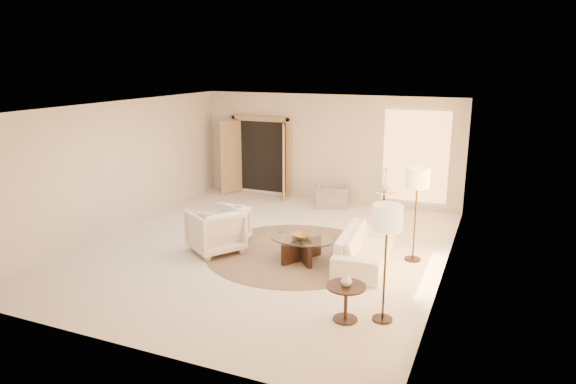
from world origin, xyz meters
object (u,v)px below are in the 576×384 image
at_px(sofa, 365,247).
at_px(side_table, 384,199).
at_px(accent_chair, 332,192).
at_px(side_vase, 385,187).
at_px(floor_lamp_far, 387,223).
at_px(bowl, 302,236).
at_px(armchair_right, 215,228).
at_px(end_table, 346,297).
at_px(armchair_left, 224,224).
at_px(coffee_table, 302,247).
at_px(end_vase, 346,280).
at_px(floor_lamp_near, 418,182).

bearing_deg(sofa, side_table, 2.57).
height_order(accent_chair, side_vase, side_vase).
xyz_separation_m(floor_lamp_far, bowl, (-1.91, 1.66, -0.99)).
relative_size(armchair_right, floor_lamp_far, 0.55).
bearing_deg(end_table, floor_lamp_far, 22.83).
height_order(sofa, armchair_left, armchair_left).
xyz_separation_m(armchair_right, side_table, (2.43, 3.94, -0.14)).
height_order(accent_chair, coffee_table, accent_chair).
xyz_separation_m(armchair_right, end_table, (3.15, -1.65, -0.10)).
distance_m(end_table, end_vase, 0.25).
height_order(floor_lamp_far, bowl, floor_lamp_far).
relative_size(floor_lamp_far, side_vase, 7.88).
bearing_deg(armchair_left, end_table, 58.08).
relative_size(accent_chair, floor_lamp_near, 0.48).
bearing_deg(coffee_table, end_vase, -52.79).
distance_m(coffee_table, side_vase, 3.81).
bearing_deg(side_vase, accent_chair, 180.00).
bearing_deg(armchair_left, bowl, 83.36).
xyz_separation_m(coffee_table, side_table, (0.70, 3.73, 0.05)).
bearing_deg(floor_lamp_near, accent_chair, 131.53).
bearing_deg(armchair_right, floor_lamp_far, 101.51).
xyz_separation_m(sofa, armchair_left, (-2.92, -0.09, 0.11)).
height_order(coffee_table, side_vase, side_vase).
distance_m(side_table, end_vase, 5.65).
xyz_separation_m(sofa, bowl, (-1.12, -0.35, 0.18)).
relative_size(armchair_right, accent_chair, 1.11).
height_order(accent_chair, end_table, accent_chair).
relative_size(armchair_left, floor_lamp_far, 0.48).
bearing_deg(end_vase, sofa, 97.66).
bearing_deg(floor_lamp_near, floor_lamp_far, -90.00).
height_order(armchair_right, accent_chair, armchair_right).
relative_size(coffee_table, bowl, 3.90).
distance_m(armchair_right, bowl, 1.74).
height_order(coffee_table, bowl, bowl).
bearing_deg(side_vase, floor_lamp_far, -77.33).
distance_m(coffee_table, bowl, 0.21).
distance_m(side_table, side_vase, 0.32).
distance_m(sofa, side_table, 3.41).
bearing_deg(end_table, side_table, 97.28).
bearing_deg(floor_lamp_far, floor_lamp_near, 90.00).
distance_m(armchair_right, accent_chair, 4.09).
distance_m(sofa, coffee_table, 1.17).
bearing_deg(floor_lamp_near, side_vase, 112.84).
xyz_separation_m(armchair_left, coffee_table, (1.80, -0.26, -0.14)).
distance_m(armchair_right, side_vase, 4.63).
bearing_deg(bowl, side_vase, 79.31).
distance_m(sofa, side_vase, 3.42).
bearing_deg(side_table, armchair_right, -121.70).
distance_m(armchair_right, end_table, 3.56).
bearing_deg(floor_lamp_near, end_table, -100.34).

